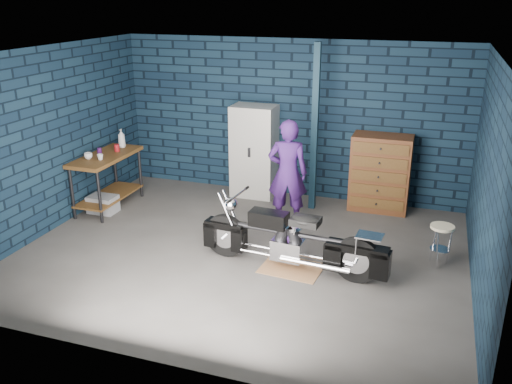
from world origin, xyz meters
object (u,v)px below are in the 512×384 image
Objects in this scene: workbench at (108,181)px; shop_stool at (440,245)px; tool_chest at (380,173)px; motorcycle at (292,236)px; person at (288,173)px; locker at (254,151)px; storage_bin at (103,204)px.

shop_stool is at bearing -4.32° from workbench.
tool_chest reaches higher than shop_stool.
motorcycle is at bearing -108.51° from tool_chest.
shop_stool is at bearing 26.67° from motorcycle.
person reaches higher than tool_chest.
shop_stool is at bearing -60.04° from tool_chest.
person reaches higher than locker.
tool_chest is at bearing 119.96° from shop_stool.
tool_chest is (1.28, 1.05, -0.20)m from person.
tool_chest is 2.24× the size of shop_stool.
person is (-0.45, 1.40, 0.36)m from motorcycle.
shop_stool is (1.00, -1.73, -0.35)m from tool_chest.
workbench is 0.66× the size of motorcycle.
tool_chest is (2.17, 0.00, -0.17)m from locker.
locker reaches higher than workbench.
locker is 2.85× the size of shop_stool.
motorcycle is 1.33× the size of locker.
person reaches higher than workbench.
locker is (-0.89, 1.05, -0.03)m from person.
workbench is 2.52m from locker.
person is 2.43m from shop_stool.
storage_bin is 0.80× the size of shop_stool.
storage_bin is (-2.99, -0.51, -0.69)m from person.
workbench is 0.39m from storage_bin.
person is 1.32× the size of tool_chest.
motorcycle is 1.69× the size of tool_chest.
workbench is 3.64m from motorcycle.
shop_stool is (1.82, 0.73, -0.19)m from motorcycle.
tool_chest is at bearing -152.17° from person.
workbench is 1.11× the size of tool_chest.
workbench reaches higher than shop_stool.
locker reaches higher than motorcycle.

